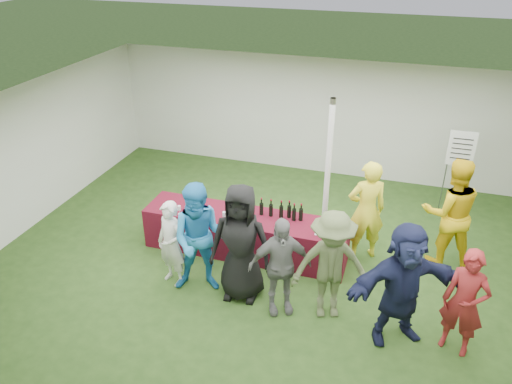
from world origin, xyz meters
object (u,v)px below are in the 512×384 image
(dump_bucket, at_px, (335,233))
(customer_6, at_px, (465,303))
(customer_2, at_px, (241,243))
(customer_0, at_px, (171,244))
(serving_table, at_px, (245,234))
(wine_list_sign, at_px, (460,155))
(staff_pourer, at_px, (366,210))
(customer_1, at_px, (200,239))
(customer_3, at_px, (280,266))
(customer_4, at_px, (331,266))
(staff_back, at_px, (450,213))
(customer_5, at_px, (403,284))

(dump_bucket, distance_m, customer_6, 2.21)
(customer_2, bearing_deg, customer_6, -8.34)
(customer_0, relative_size, customer_6, 0.92)
(serving_table, distance_m, wine_list_sign, 4.42)
(customer_0, bearing_deg, staff_pourer, 51.90)
(customer_1, height_order, customer_6, customer_1)
(serving_table, xyz_separation_m, customer_0, (-0.85, -1.16, 0.36))
(customer_6, bearing_deg, customer_0, -163.96)
(customer_6, bearing_deg, staff_pourer, 147.30)
(customer_0, height_order, customer_3, customer_3)
(staff_pourer, distance_m, customer_0, 3.32)
(serving_table, xyz_separation_m, wine_list_sign, (3.52, 2.51, 0.94))
(dump_bucket, xyz_separation_m, customer_4, (0.10, -0.95, 0.04))
(serving_table, height_order, customer_4, customer_4)
(staff_back, distance_m, customer_6, 2.13)
(customer_4, bearing_deg, customer_6, -23.14)
(customer_2, xyz_separation_m, customer_6, (3.20, -0.20, -0.17))
(staff_pourer, bearing_deg, customer_3, 37.76)
(serving_table, relative_size, customer_1, 1.93)
(customer_1, bearing_deg, dump_bucket, 10.70)
(dump_bucket, bearing_deg, customer_6, -30.28)
(serving_table, height_order, customer_1, customer_1)
(customer_6, bearing_deg, customer_3, -162.58)
(staff_back, height_order, customer_5, staff_back)
(customer_0, bearing_deg, customer_4, 20.85)
(staff_back, xyz_separation_m, customer_4, (-1.65, -1.95, -0.09))
(customer_0, xyz_separation_m, customer_2, (1.16, 0.03, 0.23))
(staff_back, distance_m, customer_3, 3.16)
(customer_4, xyz_separation_m, customer_5, (1.00, -0.18, 0.05))
(staff_pourer, bearing_deg, staff_back, 167.50)
(wine_list_sign, height_order, staff_back, staff_back)
(serving_table, bearing_deg, customer_5, -26.57)
(customer_3, bearing_deg, customer_0, 149.52)
(serving_table, xyz_separation_m, customer_2, (0.32, -1.13, 0.59))
(serving_table, distance_m, customer_6, 3.78)
(serving_table, distance_m, dump_bucket, 1.69)
(wine_list_sign, distance_m, customer_2, 4.86)
(wine_list_sign, relative_size, customer_3, 1.12)
(serving_table, relative_size, staff_pourer, 1.97)
(customer_3, bearing_deg, customer_6, -27.18)
(dump_bucket, xyz_separation_m, customer_2, (-1.29, -0.91, 0.12))
(serving_table, bearing_deg, customer_2, -74.31)
(customer_0, bearing_deg, customer_2, 22.67)
(customer_4, height_order, customer_5, customer_5)
(customer_6, bearing_deg, customer_5, -160.26)
(dump_bucket, xyz_separation_m, staff_pourer, (0.40, 0.75, 0.07))
(customer_0, distance_m, customer_1, 0.55)
(customer_0, bearing_deg, customer_3, 16.97)
(wine_list_sign, relative_size, customer_1, 0.97)
(dump_bucket, bearing_deg, customer_1, -154.06)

